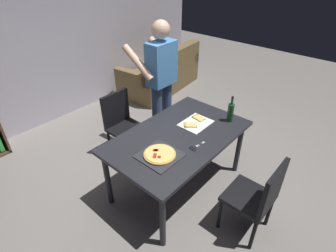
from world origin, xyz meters
name	(u,v)px	position (x,y,z in m)	size (l,w,h in m)	color
ground_plane	(177,184)	(0.00, 0.00, 0.00)	(12.00, 12.00, 0.00)	gray
back_wall	(44,32)	(0.00, 2.60, 1.40)	(6.40, 0.10, 2.80)	#BCB7C6
dining_table	(178,140)	(0.00, 0.00, 0.68)	(1.56, 0.96, 0.75)	#232328
chair_near_camera	(258,196)	(0.00, -0.97, 0.51)	(0.42, 0.42, 0.90)	black
chair_far_side	(122,122)	(0.00, 0.97, 0.51)	(0.42, 0.42, 0.90)	black
couch	(162,75)	(1.91, 1.99, 0.30)	(1.79, 1.05, 0.85)	brown
person_serving_pizza	(161,80)	(0.53, 0.75, 1.00)	(0.55, 0.54, 1.75)	#38476B
pepperoni_pizza_on_tray	(160,155)	(-0.39, -0.09, 0.77)	(0.37, 0.37, 0.04)	#2D2D33
pizza_slices_on_towel	(195,123)	(0.31, 0.00, 0.76)	(0.36, 0.28, 0.03)	white
wine_bottle	(230,112)	(0.61, -0.26, 0.87)	(0.07, 0.07, 0.32)	#194723
kitchen_scissors	(195,147)	(-0.06, -0.27, 0.76)	(0.20, 0.09, 0.01)	silver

